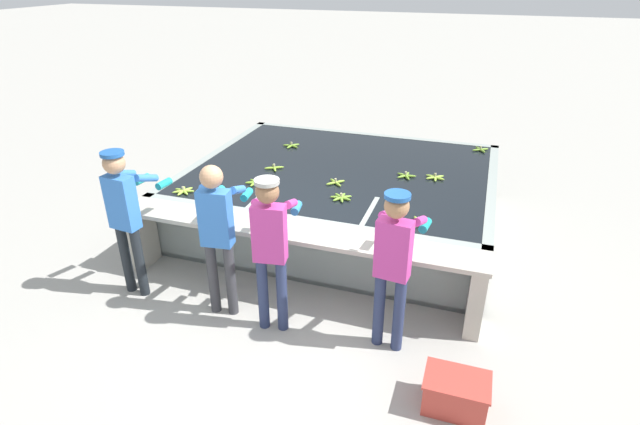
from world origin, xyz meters
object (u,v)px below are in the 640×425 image
Objects in this scene: banana_bunch_floating_2 at (406,176)px; banana_bunch_floating_6 at (419,222)px; banana_bunch_floating_1 at (256,182)px; banana_bunch_floating_5 at (274,168)px; worker_0 at (125,209)px; banana_bunch_floating_7 at (183,191)px; banana_bunch_floating_3 at (341,197)px; worker_2 at (271,241)px; banana_bunch_floating_0 at (435,177)px; banana_bunch_floating_9 at (336,182)px; knife_0 at (387,242)px; banana_bunch_floating_4 at (291,145)px; worker_1 at (218,227)px; banana_bunch_floating_8 at (480,150)px; worker_3 at (394,257)px; crate at (455,393)px.

banana_bunch_floating_6 is at bearing -74.05° from banana_bunch_floating_2.
banana_bunch_floating_1 is at bearing -154.81° from banana_bunch_floating_2.
banana_bunch_floating_2 is at bearing 9.22° from banana_bunch_floating_5.
worker_0 reaches higher than banana_bunch_floating_2.
banana_bunch_floating_7 is (-0.75, -0.55, -0.00)m from banana_bunch_floating_1.
banana_bunch_floating_2 and banana_bunch_floating_3 have the same top height.
banana_bunch_floating_3 is 1.00× the size of banana_bunch_floating_7.
worker_2 is 5.96× the size of banana_bunch_floating_0.
banana_bunch_floating_9 is 1.65m from knife_0.
banana_bunch_floating_4 and banana_bunch_floating_9 have the same top height.
banana_bunch_floating_1 is at bearing 101.99° from worker_1.
banana_bunch_floating_4 is (-0.45, 3.15, -0.18)m from worker_1.
banana_bunch_floating_1 is at bearing -86.04° from banana_bunch_floating_4.
banana_bunch_floating_8 is at bearing 57.37° from banana_bunch_floating_3.
banana_bunch_floating_6 is (0.08, 1.11, -0.17)m from worker_3.
banana_bunch_floating_3 is at bearing -122.63° from banana_bunch_floating_8.
banana_bunch_floating_1 is at bearing 168.53° from banana_bunch_floating_6.
banana_bunch_floating_2 is 1.00× the size of banana_bunch_floating_4.
worker_0 is 1.13m from worker_1.
banana_bunch_floating_2 and banana_bunch_floating_5 have the same top height.
banana_bunch_floating_2 is at bearing 108.28° from crate.
worker_2 is 5.00× the size of knife_0.
banana_bunch_floating_7 is at bearing 146.99° from worker_2.
banana_bunch_floating_5 is 0.94× the size of banana_bunch_floating_6.
worker_2 is 6.12× the size of banana_bunch_floating_2.
banana_bunch_floating_5 is at bearing 69.32° from worker_0.
worker_0 is 6.25× the size of banana_bunch_floating_6.
worker_1 is at bearing -81.65° from banana_bunch_floating_5.
banana_bunch_floating_5 is (0.13, -0.99, 0.00)m from banana_bunch_floating_4.
worker_3 reaches higher than crate.
worker_1 is at bearing -43.53° from banana_bunch_floating_7.
banana_bunch_floating_5 is at bearing -170.53° from banana_bunch_floating_0.
crate is (1.85, -2.52, -0.69)m from banana_bunch_floating_9.
banana_bunch_floating_6 is 1.97m from crate.
knife_0 is at bearing 19.54° from worker_1.
worker_3 is 5.91× the size of banana_bunch_floating_0.
banana_bunch_floating_9 is at bearing 115.37° from banana_bunch_floating_3.
banana_bunch_floating_0 is 1.39m from banana_bunch_floating_6.
worker_1 is 2.04m from banana_bunch_floating_9.
banana_bunch_floating_0 is at bearing 101.24° from crate.
banana_bunch_floating_2 and banana_bunch_floating_9 have the same top height.
worker_0 reaches higher than banana_bunch_floating_6.
banana_bunch_floating_8 is 3.42m from knife_0.
banana_bunch_floating_3 is at bearing 80.65° from worker_2.
worker_2 is at bearing 164.50° from crate.
banana_bunch_floating_4 is 2.21m from banana_bunch_floating_7.
banana_bunch_floating_5 is at bearing 166.42° from banana_bunch_floating_9.
banana_bunch_floating_4 and banana_bunch_floating_7 have the same top height.
banana_bunch_floating_5 is 2.43m from banana_bunch_floating_6.
banana_bunch_floating_4 and banana_bunch_floating_8 have the same top height.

